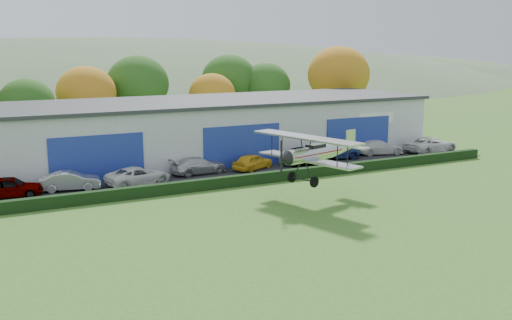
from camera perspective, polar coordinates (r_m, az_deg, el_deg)
name	(u,v)px	position (r m, az deg, el deg)	size (l,w,h in m)	color
ground	(351,261)	(28.44, 9.25, -9.75)	(300.00, 300.00, 0.00)	#366B22
apron	(225,172)	(47.39, -3.01, -1.16)	(48.00, 9.00, 0.05)	black
hedge	(252,179)	(43.08, -0.37, -1.87)	(46.00, 0.60, 0.80)	black
hangar	(214,128)	(54.02, -4.16, 3.17)	(40.60, 12.60, 5.30)	#B2B7BC
tree_belt	(131,89)	(64.27, -12.13, 6.85)	(75.70, 13.22, 10.12)	#3D2614
distant_hills	(9,138)	(163.28, -22.99, 2.03)	(430.00, 196.00, 56.00)	#4C6642
car_0	(10,187)	(42.52, -22.97, -2.43)	(1.68, 4.19, 1.43)	gray
car_1	(71,181)	(43.06, -17.70, -1.96)	(1.44, 4.13, 1.36)	silver
car_2	(138,176)	(43.49, -11.44, -1.54)	(2.22, 4.82, 1.34)	silver
car_3	(199,165)	(46.60, -5.63, -0.54)	(1.87, 4.61, 1.34)	silver
car_4	(253,162)	(47.98, -0.33, -0.16)	(1.56, 3.88, 1.32)	gold
car_5	(309,157)	(49.82, 5.17, 0.31)	(1.57, 4.50, 1.48)	gray
car_6	(334,151)	(53.16, 7.66, 0.87)	(2.26, 4.91, 1.36)	navy
car_7	(379,147)	(56.02, 11.98, 1.23)	(1.88, 4.63, 1.34)	silver
car_8	(431,145)	(58.21, 16.76, 1.45)	(2.51, 5.44, 1.51)	silver
biplane	(317,151)	(38.27, 5.97, 0.84)	(7.39, 8.38, 3.13)	silver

